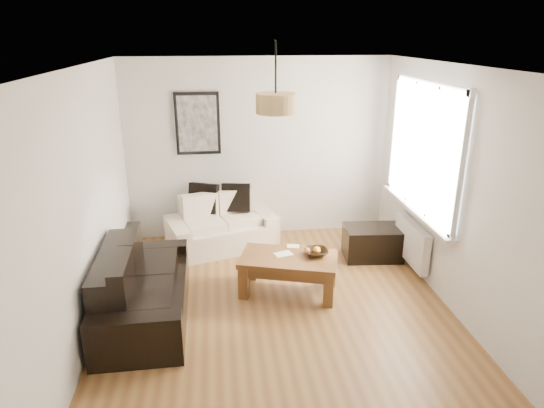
{
  "coord_description": "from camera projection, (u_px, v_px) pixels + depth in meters",
  "views": [
    {
      "loc": [
        -0.61,
        -4.46,
        2.89
      ],
      "look_at": [
        0.0,
        0.6,
        1.05
      ],
      "focal_mm": 31.29,
      "sensor_mm": 36.0,
      "label": 1
    }
  ],
  "objects": [
    {
      "name": "floor",
      "position": [
        279.0,
        312.0,
        5.22
      ],
      "size": [
        4.5,
        4.5,
        0.0
      ],
      "primitive_type": "plane",
      "color": "brown",
      "rests_on": "ground"
    },
    {
      "name": "ceiling",
      "position": [
        280.0,
        67.0,
        4.33
      ],
      "size": [
        3.8,
        4.5,
        0.0
      ],
      "primitive_type": null,
      "color": "white",
      "rests_on": "floor"
    },
    {
      "name": "wall_back",
      "position": [
        258.0,
        149.0,
        6.87
      ],
      "size": [
        3.8,
        0.04,
        2.6
      ],
      "primitive_type": null,
      "color": "silver",
      "rests_on": "floor"
    },
    {
      "name": "wall_front",
      "position": [
        333.0,
        333.0,
        2.67
      ],
      "size": [
        3.8,
        0.04,
        2.6
      ],
      "primitive_type": null,
      "color": "silver",
      "rests_on": "floor"
    },
    {
      "name": "wall_left",
      "position": [
        84.0,
        209.0,
        4.56
      ],
      "size": [
        0.04,
        4.5,
        2.6
      ],
      "primitive_type": null,
      "color": "silver",
      "rests_on": "floor"
    },
    {
      "name": "wall_right",
      "position": [
        458.0,
        194.0,
        4.99
      ],
      "size": [
        0.04,
        4.5,
        2.6
      ],
      "primitive_type": null,
      "color": "silver",
      "rests_on": "floor"
    },
    {
      "name": "window_bay",
      "position": [
        425.0,
        148.0,
        5.63
      ],
      "size": [
        0.14,
        1.9,
        1.6
      ],
      "primitive_type": null,
      "color": "white",
      "rests_on": "wall_right"
    },
    {
      "name": "radiator",
      "position": [
        412.0,
        242.0,
        6.04
      ],
      "size": [
        0.1,
        0.9,
        0.52
      ],
      "primitive_type": "cube",
      "color": "white",
      "rests_on": "wall_right"
    },
    {
      "name": "poster",
      "position": [
        198.0,
        124.0,
        6.61
      ],
      "size": [
        0.62,
        0.04,
        0.87
      ],
      "primitive_type": null,
      "color": "black",
      "rests_on": "wall_back"
    },
    {
      "name": "pendant_shade",
      "position": [
        276.0,
        103.0,
        4.74
      ],
      "size": [
        0.4,
        0.4,
        0.2
      ],
      "primitive_type": "cylinder",
      "color": "tan",
      "rests_on": "ceiling"
    },
    {
      "name": "loveseat_cream",
      "position": [
        221.0,
        223.0,
        6.69
      ],
      "size": [
        1.64,
        1.2,
        0.73
      ],
      "primitive_type": null,
      "rotation": [
        0.0,
        0.0,
        0.3
      ],
      "color": "beige",
      "rests_on": "floor"
    },
    {
      "name": "sofa_leather",
      "position": [
        144.0,
        285.0,
        5.0
      ],
      "size": [
        0.89,
        1.79,
        0.77
      ],
      "primitive_type": null,
      "rotation": [
        0.0,
        0.0,
        1.59
      ],
      "color": "black",
      "rests_on": "floor"
    },
    {
      "name": "coffee_table",
      "position": [
        288.0,
        274.0,
        5.56
      ],
      "size": [
        1.24,
        0.9,
        0.45
      ],
      "primitive_type": null,
      "rotation": [
        0.0,
        0.0,
        -0.3
      ],
      "color": "brown",
      "rests_on": "floor"
    },
    {
      "name": "ottoman",
      "position": [
        373.0,
        243.0,
        6.42
      ],
      "size": [
        0.8,
        0.55,
        0.44
      ],
      "primitive_type": "cube",
      "rotation": [
        0.0,
        0.0,
        -0.08
      ],
      "color": "black",
      "rests_on": "floor"
    },
    {
      "name": "cushion_left",
      "position": [
        204.0,
        198.0,
        6.72
      ],
      "size": [
        0.44,
        0.28,
        0.42
      ],
      "primitive_type": "cube",
      "rotation": [
        0.0,
        0.0,
        -0.4
      ],
      "color": "black",
      "rests_on": "loveseat_cream"
    },
    {
      "name": "cushion_right",
      "position": [
        236.0,
        197.0,
        6.77
      ],
      "size": [
        0.42,
        0.18,
        0.4
      ],
      "primitive_type": "cube",
      "rotation": [
        0.0,
        0.0,
        -0.14
      ],
      "color": "black",
      "rests_on": "loveseat_cream"
    },
    {
      "name": "fruit_bowl",
      "position": [
        316.0,
        252.0,
        5.51
      ],
      "size": [
        0.29,
        0.29,
        0.07
      ],
      "primitive_type": "imported",
      "rotation": [
        0.0,
        0.0,
        0.07
      ],
      "color": "black",
      "rests_on": "coffee_table"
    },
    {
      "name": "orange_a",
      "position": [
        317.0,
        251.0,
        5.53
      ],
      "size": [
        0.07,
        0.07,
        0.07
      ],
      "primitive_type": "sphere",
      "rotation": [
        0.0,
        0.0,
        0.09
      ],
      "color": "orange",
      "rests_on": "fruit_bowl"
    },
    {
      "name": "orange_b",
      "position": [
        317.0,
        250.0,
        5.55
      ],
      "size": [
        0.1,
        0.1,
        0.09
      ],
      "primitive_type": "sphere",
      "rotation": [
        0.0,
        0.0,
        -0.18
      ],
      "color": "orange",
      "rests_on": "fruit_bowl"
    },
    {
      "name": "orange_c",
      "position": [
        307.0,
        250.0,
        5.54
      ],
      "size": [
        0.07,
        0.07,
        0.07
      ],
      "primitive_type": "sphere",
      "rotation": [
        0.0,
        0.0,
        0.03
      ],
      "color": "#FC5D15",
      "rests_on": "fruit_bowl"
    },
    {
      "name": "papers",
      "position": [
        283.0,
        254.0,
        5.54
      ],
      "size": [
        0.23,
        0.19,
        0.01
      ],
      "primitive_type": "cube",
      "rotation": [
        0.0,
        0.0,
        0.29
      ],
      "color": "silver",
      "rests_on": "coffee_table"
    }
  ]
}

